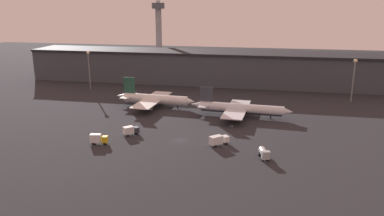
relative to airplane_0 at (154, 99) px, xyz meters
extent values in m
plane|color=#26262B|center=(22.58, -42.48, -3.77)|extent=(600.00, 600.00, 0.00)
cube|color=#3D424C|center=(22.58, 60.02, 5.55)|extent=(237.14, 24.97, 18.65)
cube|color=black|center=(22.58, 60.02, 15.48)|extent=(237.14, 26.97, 1.20)
cylinder|color=white|center=(0.49, -0.03, 0.23)|extent=(32.15, 6.23, 4.21)
cylinder|color=#ADB2B7|center=(0.49, -0.03, -0.51)|extent=(30.52, 5.49, 3.58)
cone|color=white|center=(17.70, -1.12, 0.23)|extent=(5.30, 4.31, 4.00)
cone|color=white|center=(-16.92, 1.07, 0.55)|extent=(6.53, 3.97, 3.58)
cube|color=#1E4738|center=(-12.90, 0.82, 6.25)|extent=(5.91, 0.77, 7.82)
cube|color=white|center=(-13.54, 0.86, 0.86)|extent=(4.97, 12.42, 0.24)
cube|color=white|center=(-1.10, 0.07, -0.30)|extent=(11.39, 34.35, 0.36)
cylinder|color=gray|center=(0.45, 9.46, -1.70)|extent=(4.77, 2.61, 2.32)
cylinder|color=gray|center=(-0.75, -9.45, -1.70)|extent=(4.77, 2.61, 2.32)
cylinder|color=black|center=(11.65, -0.74, -2.82)|extent=(0.50, 0.50, 1.90)
cylinder|color=black|center=(-1.00, 1.75, -2.82)|extent=(0.50, 0.50, 1.90)
cylinder|color=black|center=(-1.21, -1.61, -2.82)|extent=(0.50, 0.50, 1.90)
cylinder|color=silver|center=(42.27, -8.26, 0.13)|extent=(37.40, 6.45, 4.10)
cylinder|color=#333842|center=(42.27, -8.26, -0.59)|extent=(35.51, 5.72, 3.49)
cone|color=silver|center=(62.07, -9.51, 0.13)|extent=(5.16, 4.20, 3.90)
cone|color=silver|center=(22.26, -6.99, 0.43)|extent=(6.36, 3.87, 3.49)
cube|color=#333842|center=(26.67, -7.27, 5.52)|extent=(5.76, 0.76, 6.69)
cube|color=silver|center=(25.93, -7.22, 0.74)|extent=(4.81, 11.60, 0.24)
cube|color=silver|center=(40.41, -8.14, -0.39)|extent=(11.01, 32.07, 0.36)
cylinder|color=gray|center=(42.08, 0.61, -1.76)|extent=(4.65, 2.54, 2.26)
cylinder|color=gray|center=(40.97, -17.03, -1.76)|extent=(4.65, 2.54, 2.26)
cylinder|color=black|center=(55.27, -9.08, -2.85)|extent=(0.50, 0.50, 1.85)
cylinder|color=black|center=(40.51, -6.50, -2.85)|extent=(0.50, 0.50, 1.85)
cylinder|color=black|center=(40.31, -9.78, -2.85)|extent=(0.50, 0.50, 1.85)
cube|color=gold|center=(-2.73, -51.42, -1.90)|extent=(2.20, 2.35, 2.30)
cube|color=silver|center=(-6.02, -52.04, -1.52)|extent=(4.15, 2.72, 3.06)
cylinder|color=black|center=(-3.06, -50.70, -3.32)|extent=(0.98, 0.67, 0.90)
cylinder|color=black|center=(-2.77, -52.20, -3.32)|extent=(0.98, 0.67, 0.90)
cylinder|color=black|center=(-6.95, -51.44, -3.32)|extent=(0.98, 0.67, 0.90)
cylinder|color=black|center=(-6.66, -52.95, -3.32)|extent=(0.98, 0.67, 0.90)
cube|color=white|center=(39.19, -42.27, -1.97)|extent=(3.35, 3.36, 2.16)
cube|color=silver|center=(36.29, -45.04, -1.61)|extent=(5.06, 5.00, 2.88)
cylinder|color=black|center=(38.37, -41.74, -3.32)|extent=(1.09, 1.08, 0.90)
cylinder|color=black|center=(39.68, -43.11, -3.32)|extent=(1.09, 1.08, 0.90)
cylinder|color=black|center=(34.94, -45.02, -3.32)|extent=(1.09, 1.08, 0.90)
cylinder|color=black|center=(36.25, -46.38, -3.32)|extent=(1.09, 1.08, 0.90)
cube|color=#9EA3A8|center=(53.64, -55.02, -1.75)|extent=(2.89, 2.37, 2.60)
cylinder|color=#B7B7BC|center=(52.80, -51.80, -1.92)|extent=(3.20, 4.40, 2.27)
cylinder|color=black|center=(54.49, -54.53, -3.32)|extent=(0.84, 1.03, 0.90)
cylinder|color=black|center=(52.66, -55.01, -3.32)|extent=(0.84, 1.03, 0.90)
cylinder|color=black|center=(53.46, -50.58, -3.32)|extent=(0.84, 1.03, 0.90)
cylinder|color=black|center=(51.63, -51.06, -3.32)|extent=(0.84, 1.03, 0.90)
cube|color=#282D38|center=(4.39, -38.70, -2.03)|extent=(3.01, 3.02, 2.04)
cube|color=silver|center=(2.10, -40.92, -1.69)|extent=(4.36, 4.34, 2.71)
cylinder|color=black|center=(3.61, -38.15, -3.32)|extent=(1.08, 1.07, 0.90)
cylinder|color=black|center=(4.91, -39.49, -3.32)|extent=(1.08, 1.07, 0.90)
cylinder|color=black|center=(0.90, -40.79, -3.32)|extent=(1.08, 1.07, 0.90)
cylinder|color=black|center=(2.20, -42.13, -3.32)|extent=(1.08, 1.07, 0.90)
cylinder|color=slate|center=(-47.68, 28.87, 6.56)|extent=(0.70, 0.70, 20.67)
sphere|color=beige|center=(-47.68, 28.87, 17.50)|extent=(1.80, 1.80, 1.80)
cylinder|color=slate|center=(95.43, 28.87, 6.44)|extent=(0.70, 0.70, 20.42)
sphere|color=beige|center=(95.43, 28.87, 17.25)|extent=(1.80, 1.80, 1.80)
cylinder|color=#99999E|center=(-25.27, 95.72, 18.53)|extent=(4.40, 4.40, 44.61)
cylinder|color=#4C515B|center=(-25.27, 95.72, 42.84)|extent=(9.00, 9.00, 4.00)
sphere|color=silver|center=(-25.27, 95.72, 46.04)|extent=(3.20, 3.20, 3.20)
camera|label=1|loc=(52.51, -167.97, 45.15)|focal=35.00mm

